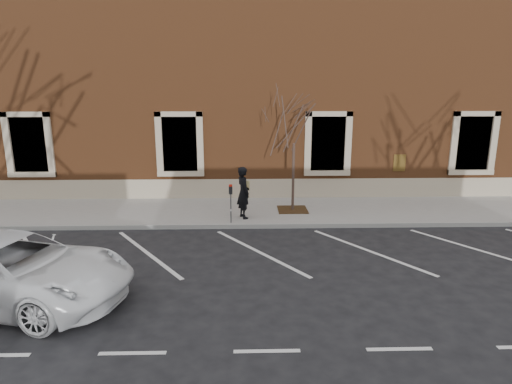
{
  "coord_description": "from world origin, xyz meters",
  "views": [
    {
      "loc": [
        -0.37,
        -13.76,
        4.59
      ],
      "look_at": [
        0.0,
        0.6,
        1.1
      ],
      "focal_mm": 30.0,
      "sensor_mm": 36.0,
      "label": 1
    }
  ],
  "objects_px": {
    "man": "(243,193)",
    "parking_meter": "(231,196)",
    "sapling": "(294,124)",
    "white_truck": "(11,270)"
  },
  "relations": [
    {
      "from": "sapling",
      "to": "white_truck",
      "type": "xyz_separation_m",
      "value": [
        -6.91,
        -6.58,
        -2.6
      ]
    },
    {
      "from": "man",
      "to": "parking_meter",
      "type": "xyz_separation_m",
      "value": [
        -0.42,
        -0.57,
        0.01
      ]
    },
    {
      "from": "man",
      "to": "white_truck",
      "type": "relative_size",
      "value": 0.34
    },
    {
      "from": "man",
      "to": "sapling",
      "type": "xyz_separation_m",
      "value": [
        1.84,
        0.92,
        2.28
      ]
    },
    {
      "from": "parking_meter",
      "to": "sapling",
      "type": "distance_m",
      "value": 3.53
    },
    {
      "from": "white_truck",
      "to": "parking_meter",
      "type": "bearing_deg",
      "value": -28.51
    },
    {
      "from": "parking_meter",
      "to": "white_truck",
      "type": "distance_m",
      "value": 6.9
    },
    {
      "from": "man",
      "to": "parking_meter",
      "type": "bearing_deg",
      "value": 121.37
    },
    {
      "from": "parking_meter",
      "to": "sapling",
      "type": "height_order",
      "value": "sapling"
    },
    {
      "from": "sapling",
      "to": "man",
      "type": "bearing_deg",
      "value": -153.28
    }
  ]
}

